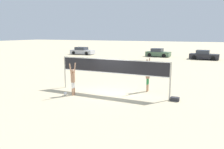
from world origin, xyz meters
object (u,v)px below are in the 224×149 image
volleyball_net (112,69)px  player_blocker (148,74)px  player_spiker (73,78)px  parked_car_near (82,51)px  volleyball (65,94)px  parked_car_far (204,55)px  parked_car_mid (158,53)px  gear_bag (175,99)px

volleyball_net → player_blocker: size_ratio=3.39×
player_spiker → parked_car_near: (-14.61, 24.27, -0.47)m
player_blocker → volleyball_net: bearing=-55.5°
player_blocker → volleyball: 5.66m
parked_car_far → volleyball: bearing=-102.3°
volleyball → parked_car_mid: 26.44m
parked_car_mid → parked_car_far: size_ratio=0.97×
player_blocker → parked_car_mid: (-4.60, 23.25, -0.57)m
volleyball_net → volleyball: 3.44m
volleyball → gear_bag: size_ratio=0.44×
volleyball_net → player_spiker: bearing=-144.6°
volleyball → gear_bag: 6.85m
player_blocker → gear_bag: 2.75m
parked_car_mid → parked_car_far: (7.37, -1.12, 0.00)m
parked_car_mid → parked_car_far: bearing=-3.5°
parked_car_far → player_blocker: bearing=-93.3°
player_spiker → volleyball: (-0.41, -0.30, -0.99)m
player_spiker → volleyball: bearing=126.4°
parked_car_near → parked_car_mid: bearing=8.2°
player_blocker → parked_car_near: player_blocker is taller
volleyball_net → player_blocker: 2.53m
player_blocker → parked_car_far: bearing=172.9°
gear_bag → player_blocker: bearing=145.3°
volleyball_net → gear_bag: bearing=-0.5°
volleyball_net → gear_bag: volleyball_net is taller
player_blocker → gear_bag: size_ratio=4.63×
parked_car_near → volleyball_net: bearing=-53.1°
parked_car_near → gear_bag: bearing=-46.9°
player_spiker → parked_car_mid: 26.14m
gear_bag → parked_car_far: bearing=88.3°
volleyball_net → parked_car_mid: 24.80m
volleyball → parked_car_mid: size_ratio=0.05×
player_blocker → volleyball: (-4.54, -3.19, -1.10)m
volleyball → parked_car_near: bearing=120.0°
player_spiker → parked_car_far: bearing=-15.4°
player_spiker → parked_car_near: bearing=31.0°
player_blocker → parked_car_mid: size_ratio=0.54×
player_spiker → player_blocker: 5.04m
player_blocker → parked_car_near: (-18.73, 21.38, -0.58)m
player_blocker → parked_car_far: size_ratio=0.53×
volleyball_net → parked_car_near: size_ratio=1.66×
player_blocker → parked_car_near: size_ratio=0.49×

